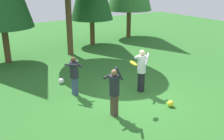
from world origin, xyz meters
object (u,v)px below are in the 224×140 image
Objects in this scene: person_thrower at (114,89)px; person_catcher at (142,67)px; frisbee at (133,63)px; person_bystander at (74,73)px; ball_yellow at (170,104)px; ball_white at (61,81)px.

person_thrower is 1.04× the size of person_catcher.
person_thrower is at bearing -9.65° from person_catcher.
person_thrower is 4.97× the size of frisbee.
person_thrower is 2.28m from person_bystander.
frisbee reaches higher than ball_yellow.
person_bystander reaches higher than ball_yellow.
person_catcher is 2.68m from person_bystander.
person_thrower is at bearing 164.55° from ball_yellow.
person_catcher is 1.89m from ball_yellow.
person_catcher is at bearing 37.78° from frisbee.
person_thrower is 7.62× the size of ball_yellow.
frisbee reaches higher than person_bystander.
person_thrower is 2.28m from person_catcher.
person_catcher is 7.36× the size of ball_yellow.
person_catcher is 1.44m from frisbee.
person_catcher reaches higher than ball_white.
person_thrower is at bearing -164.68° from frisbee.
frisbee is 3.94m from ball_white.
ball_yellow is at bearing -37.23° from frisbee.
person_bystander is 3.82m from ball_yellow.
person_catcher is 7.17× the size of ball_white.
ball_white is at bearing 146.14° from person_bystander.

